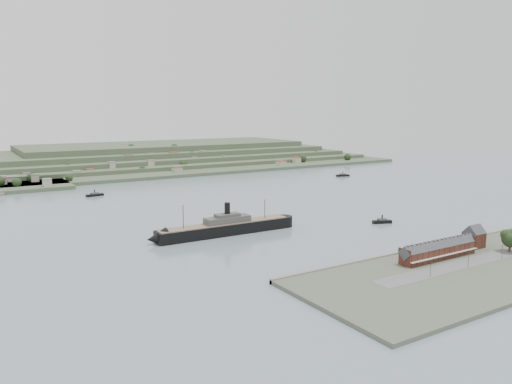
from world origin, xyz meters
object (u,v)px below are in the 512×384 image
terrace_row (438,250)px  fig_tree (512,238)px  steamship (221,228)px  tugboat (382,221)px  gabled_building (474,237)px

terrace_row → fig_tree: (46.59, -14.04, 3.70)m
steamship → tugboat: size_ratio=7.30×
gabled_building → tugboat: gabled_building is taller
terrace_row → fig_tree: bearing=-16.8°
terrace_row → steamship: bearing=122.5°
tugboat → fig_tree: bearing=-88.5°
gabled_building → steamship: bearing=134.8°
steamship → tugboat: bearing=-15.2°
gabled_building → tugboat: size_ratio=0.94×
terrace_row → tugboat: size_ratio=3.71×
tugboat → steamship: bearing=164.8°
gabled_building → steamship: (-112.43, 113.41, -3.33)m
steamship → tugboat: (119.00, -32.31, -3.26)m
terrace_row → fig_tree: fig_tree is taller
tugboat → fig_tree: (2.52, -99.15, 8.94)m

